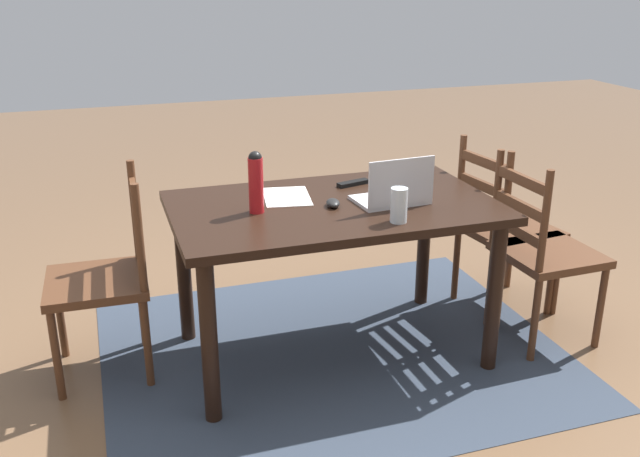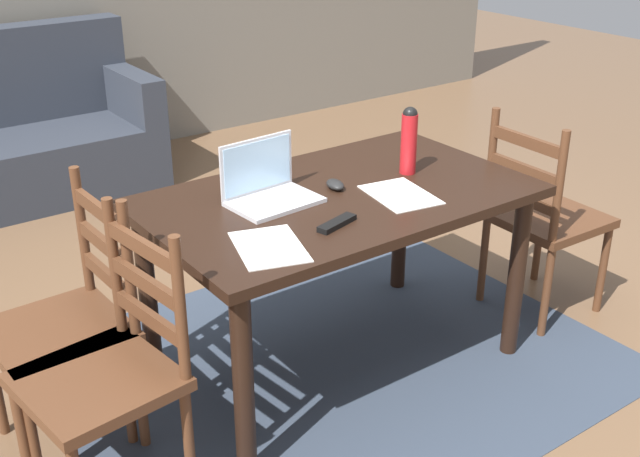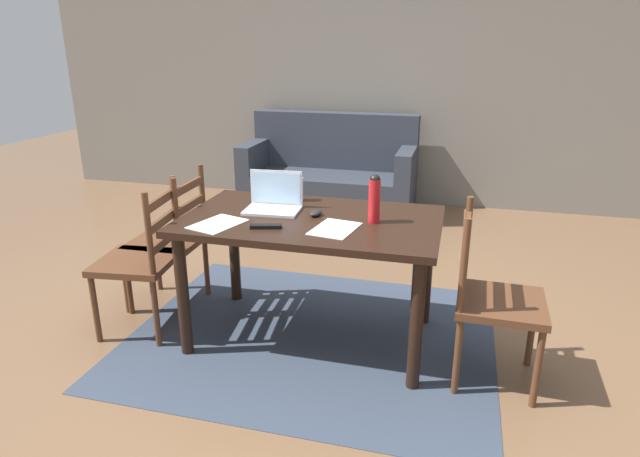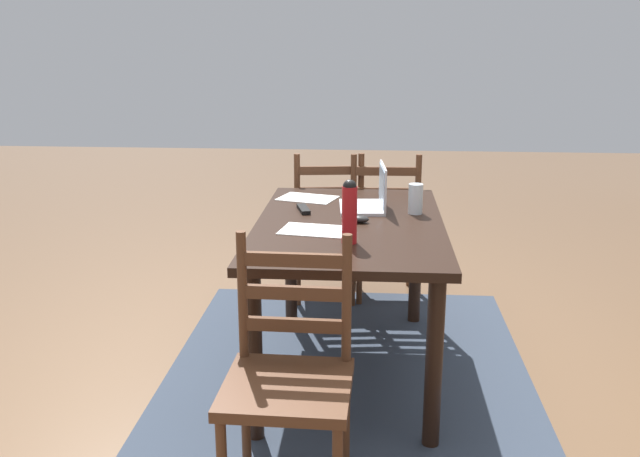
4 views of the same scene
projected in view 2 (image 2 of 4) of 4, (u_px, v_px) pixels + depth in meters
name	position (u px, v px, depth m)	size (l,w,h in m)	color
ground_plane	(336.00, 363.00, 3.34)	(14.00, 14.00, 0.00)	brown
area_rug	(336.00, 362.00, 3.34)	(2.18, 1.79, 0.01)	#333D4C
dining_table	(338.00, 218.00, 3.07)	(1.47, 0.88, 0.77)	black
chair_right_near	(542.00, 218.00, 3.57)	(0.45, 0.45, 0.95)	#56331E
chair_left_far	(69.00, 325.00, 2.74)	(0.45, 0.45, 0.95)	#56331E
chair_left_near	(109.00, 373.00, 2.48)	(0.49, 0.49, 0.95)	#56331E
couch	(2.00, 142.00, 4.88)	(1.80, 0.80, 1.00)	#2D333D
laptop	(267.00, 186.00, 2.93)	(0.33, 0.24, 0.23)	silver
water_bottle	(409.00, 139.00, 3.16)	(0.07, 0.07, 0.27)	red
drinking_glass	(253.00, 161.00, 3.13)	(0.07, 0.07, 0.15)	silver
computer_mouse	(335.00, 185.00, 3.05)	(0.06, 0.10, 0.03)	black
tv_remote	(337.00, 223.00, 2.74)	(0.04, 0.17, 0.02)	black
paper_stack_left	(400.00, 195.00, 3.00)	(0.21, 0.30, 0.00)	white
paper_stack_right	(269.00, 247.00, 2.59)	(0.21, 0.30, 0.00)	white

